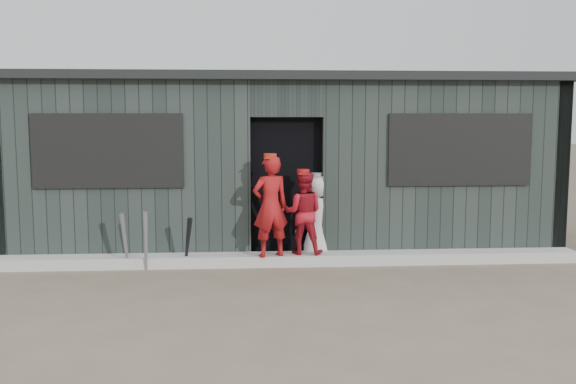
{
  "coord_description": "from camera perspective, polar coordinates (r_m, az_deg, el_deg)",
  "views": [
    {
      "loc": [
        -0.58,
        -6.73,
        2.0
      ],
      "look_at": [
        0.0,
        1.8,
        1.0
      ],
      "focal_mm": 40.0,
      "sensor_mm": 36.0,
      "label": 1
    }
  ],
  "objects": [
    {
      "name": "player_red_right",
      "position": [
        8.69,
        1.36,
        -1.84
      ],
      "size": [
        0.61,
        0.51,
        1.13
      ],
      "primitive_type": "imported",
      "rotation": [
        0.0,
        0.0,
        2.98
      ],
      "color": "maroon",
      "rests_on": "curb"
    },
    {
      "name": "ground",
      "position": [
        7.04,
        1.0,
        -9.83
      ],
      "size": [
        80.0,
        80.0,
        0.0
      ],
      "primitive_type": "plane",
      "color": "brown",
      "rests_on": "ground"
    },
    {
      "name": "dugout",
      "position": [
        10.27,
        -0.64,
        2.7
      ],
      "size": [
        8.3,
        3.3,
        2.62
      ],
      "color": "black",
      "rests_on": "ground"
    },
    {
      "name": "bat_left",
      "position": [
        8.65,
        -14.29,
        -4.27
      ],
      "size": [
        0.12,
        0.23,
        0.78
      ],
      "primitive_type": "cone",
      "rotation": [
        0.19,
        0.0,
        -0.26
      ],
      "color": "gray",
      "rests_on": "ground"
    },
    {
      "name": "bat_mid",
      "position": [
        8.55,
        -12.53,
        -4.27
      ],
      "size": [
        0.11,
        0.22,
        0.8
      ],
      "primitive_type": "cone",
      "rotation": [
        0.18,
        0.0,
        0.19
      ],
      "color": "gray",
      "rests_on": "ground"
    },
    {
      "name": "curb",
      "position": [
        8.78,
        -0.01,
        -5.99
      ],
      "size": [
        8.0,
        0.36,
        0.15
      ],
      "primitive_type": "cube",
      "color": "#ACACA7",
      "rests_on": "ground"
    },
    {
      "name": "bat_right",
      "position": [
        8.62,
        -8.91,
        -4.45
      ],
      "size": [
        0.18,
        0.34,
        0.7
      ],
      "primitive_type": "cone",
      "rotation": [
        0.38,
        0.0,
        0.36
      ],
      "color": "black",
      "rests_on": "ground"
    },
    {
      "name": "player_red_left",
      "position": [
        8.5,
        -1.58,
        -1.27
      ],
      "size": [
        0.57,
        0.46,
        1.35
      ],
      "primitive_type": "imported",
      "rotation": [
        0.0,
        0.0,
        3.46
      ],
      "color": "maroon",
      "rests_on": "curb"
    },
    {
      "name": "player_grey_back",
      "position": [
        9.01,
        2.58,
        -2.25
      ],
      "size": [
        0.69,
        0.56,
        1.21
      ],
      "primitive_type": "imported",
      "rotation": [
        0.0,
        0.0,
        3.49
      ],
      "color": "silver",
      "rests_on": "ground"
    }
  ]
}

